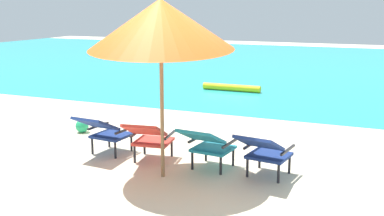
# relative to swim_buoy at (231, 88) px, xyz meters

# --- Properties ---
(ground_plane) EXTENTS (40.00, 40.00, 0.00)m
(ground_plane) POSITION_rel_swim_buoy_xyz_m (1.20, -2.22, -0.10)
(ground_plane) COLOR beige
(ocean_band) EXTENTS (40.00, 18.00, 0.01)m
(ocean_band) POSITION_rel_swim_buoy_xyz_m (1.20, 6.25, -0.09)
(ocean_band) COLOR #28B2B7
(ocean_band) RESTS_ON ground_plane
(swim_buoy) EXTENTS (1.60, 0.18, 0.18)m
(swim_buoy) POSITION_rel_swim_buoy_xyz_m (0.00, 0.00, 0.00)
(swim_buoy) COLOR yellow
(swim_buoy) RESTS_ON ocean_band
(lounge_chair_far_left) EXTENTS (0.61, 0.92, 0.68)m
(lounge_chair_far_left) POSITION_rel_swim_buoy_xyz_m (-0.02, -6.08, 0.31)
(lounge_chair_far_left) COLOR navy
(lounge_chair_far_left) RESTS_ON ground_plane
(lounge_chair_near_left) EXTENTS (0.66, 0.94, 0.68)m
(lounge_chair_near_left) POSITION_rel_swim_buoy_xyz_m (0.77, -6.13, 0.31)
(lounge_chair_near_left) COLOR red
(lounge_chair_near_left) RESTS_ON ground_plane
(lounge_chair_near_right) EXTENTS (0.62, 0.92, 0.68)m
(lounge_chair_near_right) POSITION_rel_swim_buoy_xyz_m (1.67, -6.12, 0.31)
(lounge_chair_near_right) COLOR teal
(lounge_chair_near_right) RESTS_ON ground_plane
(lounge_chair_far_right) EXTENTS (0.65, 0.94, 0.68)m
(lounge_chair_far_right) POSITION_rel_swim_buoy_xyz_m (2.47, -6.11, 0.31)
(lounge_chair_far_right) COLOR navy
(lounge_chair_far_right) RESTS_ON ground_plane
(beach_umbrella_center) EXTENTS (2.37, 2.39, 2.41)m
(beach_umbrella_center) POSITION_rel_swim_buoy_xyz_m (1.20, -6.55, 1.93)
(beach_umbrella_center) COLOR olive
(beach_umbrella_center) RESTS_ON ground_plane
(beach_ball) EXTENTS (0.24, 0.24, 0.24)m
(beach_ball) POSITION_rel_swim_buoy_xyz_m (-1.16, -5.10, 0.02)
(beach_ball) COLOR #1E9E60
(beach_ball) RESTS_ON ground_plane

